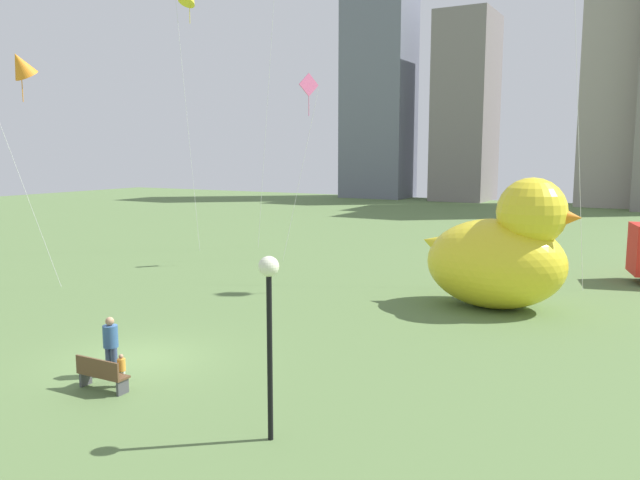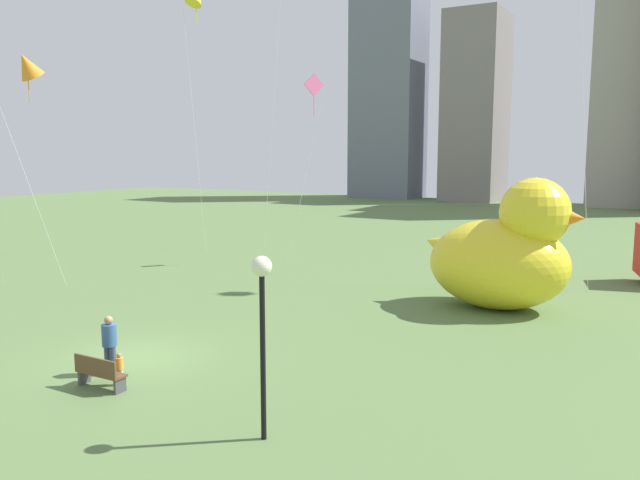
% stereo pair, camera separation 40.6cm
% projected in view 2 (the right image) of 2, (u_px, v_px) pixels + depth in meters
% --- Properties ---
extents(ground_plane, '(140.00, 140.00, 0.00)m').
position_uv_depth(ground_plane, '(135.00, 358.00, 19.28)').
color(ground_plane, '#577440').
extents(park_bench, '(1.53, 0.47, 0.90)m').
position_uv_depth(park_bench, '(99.00, 372.00, 16.73)').
color(park_bench, brown).
rests_on(park_bench, ground).
extents(person_adult, '(0.42, 0.42, 1.70)m').
position_uv_depth(person_adult, '(110.00, 342.00, 17.80)').
color(person_adult, '#38476B').
rests_on(person_adult, ground).
extents(person_child, '(0.22, 0.22, 0.90)m').
position_uv_depth(person_child, '(119.00, 367.00, 17.00)').
color(person_child, silver).
rests_on(person_child, ground).
extents(giant_inflatable_duck, '(6.40, 4.11, 5.31)m').
position_uv_depth(giant_inflatable_duck, '(504.00, 254.00, 25.08)').
color(giant_inflatable_duck, yellow).
rests_on(giant_inflatable_duck, ground).
extents(lamppost, '(0.45, 0.45, 4.09)m').
position_uv_depth(lamppost, '(262.00, 301.00, 13.43)').
color(lamppost, black).
rests_on(lamppost, ground).
extents(city_skyline, '(44.18, 12.28, 35.66)m').
position_uv_depth(city_skyline, '(534.00, 74.00, 75.96)').
color(city_skyline, slate).
rests_on(city_skyline, ground).
extents(kite_pink, '(1.95, 2.21, 10.61)m').
position_uv_depth(kite_pink, '(313.00, 92.00, 34.96)').
color(kite_pink, silver).
rests_on(kite_pink, ground).
extents(kite_orange, '(2.69, 2.89, 11.06)m').
position_uv_depth(kite_orange, '(27.00, 66.00, 29.50)').
color(kite_orange, silver).
rests_on(kite_orange, ground).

